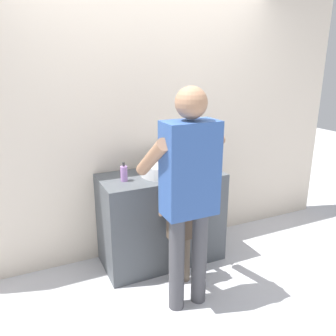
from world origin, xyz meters
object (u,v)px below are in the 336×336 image
adult_parent (189,182)px  soap_bottle (124,173)px  toothbrush_cup (194,165)px  child_toddler (181,223)px

adult_parent → soap_bottle: bearing=114.1°
soap_bottle → toothbrush_cup: bearing=0.1°
child_toddler → adult_parent: size_ratio=0.55×
toothbrush_cup → soap_bottle: (-0.69, -0.00, 0.01)m
soap_bottle → adult_parent: 0.70m
toothbrush_cup → soap_bottle: toothbrush_cup is taller
soap_bottle → adult_parent: size_ratio=0.10×
child_toddler → soap_bottle: bearing=134.2°
soap_bottle → child_toddler: 0.64m
toothbrush_cup → adult_parent: bearing=-122.4°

